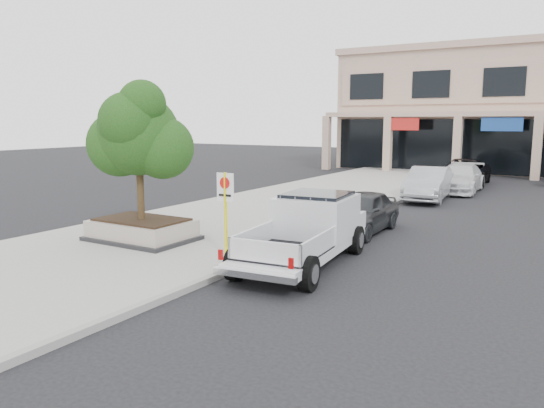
{
  "coord_description": "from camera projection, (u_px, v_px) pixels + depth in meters",
  "views": [
    {
      "loc": [
        6.11,
        -11.24,
        3.85
      ],
      "look_at": [
        -1.6,
        1.5,
        1.5
      ],
      "focal_mm": 35.0,
      "sensor_mm": 36.0,
      "label": 1
    }
  ],
  "objects": [
    {
      "name": "curb_car_d",
      "position": [
        464.0,
        172.0,
        31.75
      ],
      "size": [
        3.0,
        5.84,
        1.58
      ],
      "primitive_type": "imported",
      "rotation": [
        0.0,
        0.0,
        0.07
      ],
      "color": "black",
      "rests_on": "ground"
    },
    {
      "name": "curb_car_c",
      "position": [
        460.0,
        178.0,
        28.68
      ],
      "size": [
        2.29,
        5.26,
        1.51
      ],
      "primitive_type": "imported",
      "rotation": [
        0.0,
        0.0,
        0.04
      ],
      "color": "silver",
      "rests_on": "ground"
    },
    {
      "name": "ground",
      "position": [
        296.0,
        276.0,
        13.22
      ],
      "size": [
        120.0,
        120.0,
        0.0
      ],
      "primitive_type": "plane",
      "color": "black",
      "rests_on": "ground"
    },
    {
      "name": "sidewalk",
      "position": [
        247.0,
        216.0,
        21.09
      ],
      "size": [
        8.0,
        52.0,
        0.15
      ],
      "primitive_type": "cube",
      "color": "gray",
      "rests_on": "ground"
    },
    {
      "name": "planter",
      "position": [
        142.0,
        230.0,
        16.55
      ],
      "size": [
        3.2,
        2.2,
        0.68
      ],
      "color": "black",
      "rests_on": "sidewalk"
    },
    {
      "name": "pickup_truck",
      "position": [
        302.0,
        232.0,
        14.1
      ],
      "size": [
        2.76,
        6.06,
        1.85
      ],
      "primitive_type": null,
      "rotation": [
        0.0,
        0.0,
        0.1
      ],
      "color": "silver",
      "rests_on": "ground"
    },
    {
      "name": "curb_car_b",
      "position": [
        428.0,
        184.0,
        25.78
      ],
      "size": [
        2.13,
        5.01,
        1.61
      ],
      "primitive_type": "imported",
      "rotation": [
        0.0,
        0.0,
        0.09
      ],
      "color": "#A5A8AD",
      "rests_on": "ground"
    },
    {
      "name": "hedge",
      "position": [
        294.0,
        224.0,
        16.73
      ],
      "size": [
        1.1,
        0.99,
        0.93
      ],
      "primitive_type": "ellipsoid",
      "color": "#164D16",
      "rests_on": "sidewalk"
    },
    {
      "name": "curb_car_a",
      "position": [
        360.0,
        212.0,
        18.29
      ],
      "size": [
        1.76,
        4.28,
        1.45
      ],
      "primitive_type": "imported",
      "rotation": [
        0.0,
        0.0,
        0.01
      ],
      "color": "#2A2C2F",
      "rests_on": "ground"
    },
    {
      "name": "curb",
      "position": [
        338.0,
        226.0,
        19.07
      ],
      "size": [
        0.2,
        52.0,
        0.15
      ],
      "primitive_type": "cube",
      "color": "gray",
      "rests_on": "ground"
    },
    {
      "name": "planter_tree",
      "position": [
        145.0,
        135.0,
        16.16
      ],
      "size": [
        2.9,
        2.55,
        4.0
      ],
      "color": "black",
      "rests_on": "planter"
    },
    {
      "name": "no_parking_sign",
      "position": [
        225.0,
        202.0,
        14.51
      ],
      "size": [
        0.55,
        0.09,
        2.3
      ],
      "color": "#FFED0D",
      "rests_on": "sidewalk"
    }
  ]
}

